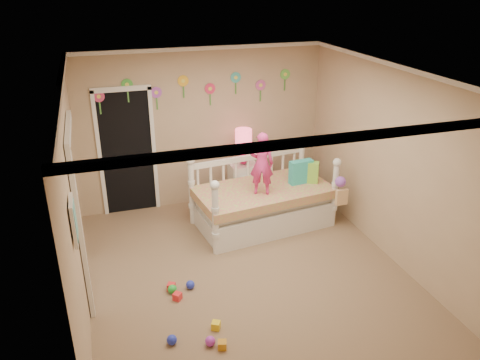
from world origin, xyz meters
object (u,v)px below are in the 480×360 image
object	(u,v)px
child	(262,164)
nightstand	(243,185)
daybed	(263,191)
table_lamp	(243,141)

from	to	relation	value
child	nightstand	bearing A→B (deg)	-70.39
daybed	nightstand	bearing A→B (deg)	89.08
nightstand	daybed	bearing A→B (deg)	-84.38
daybed	nightstand	size ratio (longest dim) A/B	2.76
daybed	table_lamp	world-z (taller)	table_lamp
daybed	child	distance (m)	0.57
table_lamp	child	bearing A→B (deg)	-91.05
daybed	table_lamp	bearing A→B (deg)	89.08
child	nightstand	distance (m)	1.16
daybed	child	size ratio (longest dim) A/B	2.19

